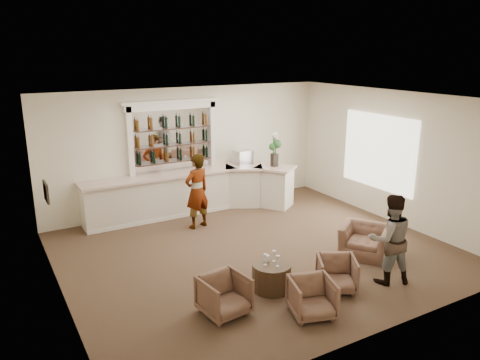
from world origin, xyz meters
The scene contains 19 objects.
ground centered at (0.00, 0.00, 0.00)m, with size 8.00×8.00×0.00m, color brown.
room_shell centered at (0.16, 0.71, 2.34)m, with size 8.04×7.02×3.32m.
bar_counter centered at (-0.16, 3.00, 0.57)m, with size 5.72×1.80×1.14m.
back_bar_alcove centered at (-0.50, 3.41, 2.03)m, with size 2.64×0.25×3.00m.
cocktail_table centered at (-0.64, -1.52, 0.25)m, with size 0.72×0.72×0.50m, color #46321E.
sommelier centered at (-0.50, 1.98, 0.92)m, with size 0.67×0.44×1.85m, color gray.
guest centered at (1.42, -2.36, 0.86)m, with size 0.84×0.65×1.73m, color gray.
armchair_left centered at (-1.77, -1.82, 0.34)m, with size 0.72×0.74×0.68m, color brown.
armchair_center centered at (-0.54, -2.59, 0.32)m, with size 0.69×0.71×0.64m, color brown.
armchair_right centered at (0.38, -2.13, 0.32)m, with size 0.67×0.69×0.63m, color brown.
armchair_far centered at (1.90, -1.29, 0.33)m, with size 1.01×0.88×0.66m, color brown.
espresso_machine centered at (1.40, 3.04, 1.34)m, with size 0.46×0.39×0.41m, color silver.
flower_vase centered at (2.05, 2.42, 1.67)m, with size 0.25×0.25×0.94m.
wine_glass_bar_left centered at (0.09, 2.92, 1.25)m, with size 0.07×0.07×0.21m, color white, non-canonical shape.
wine_glass_bar_right centered at (0.28, 3.04, 1.25)m, with size 0.07×0.07×0.21m, color white, non-canonical shape.
wine_glass_tbl_a centered at (-0.76, -1.49, 0.60)m, with size 0.07×0.07×0.21m, color white, non-canonical shape.
wine_glass_tbl_b centered at (-0.54, -1.44, 0.60)m, with size 0.07×0.07×0.21m, color white, non-canonical shape.
wine_glass_tbl_c centered at (-0.60, -1.65, 0.60)m, with size 0.07×0.07×0.21m, color white, non-canonical shape.
napkin_holder centered at (-0.66, -1.38, 0.56)m, with size 0.08×0.08×0.12m, color white.
Camera 1 is at (-4.98, -7.95, 4.26)m, focal length 35.00 mm.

